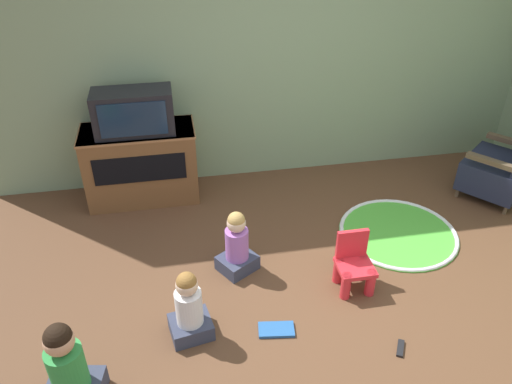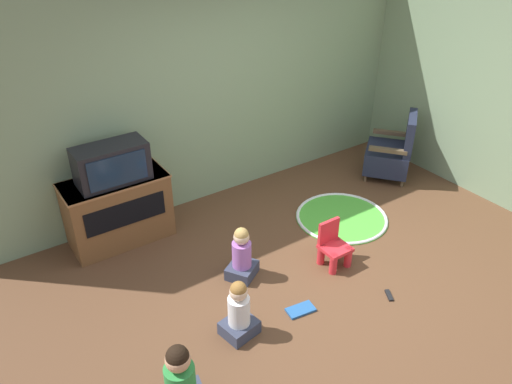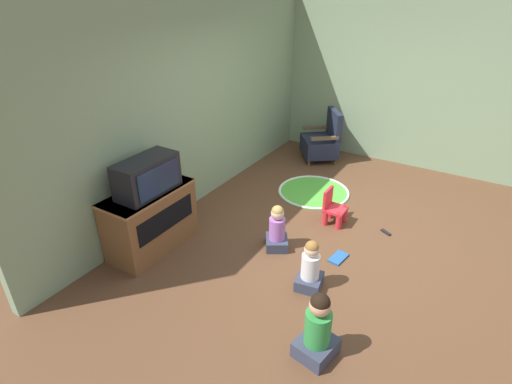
{
  "view_description": "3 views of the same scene",
  "coord_description": "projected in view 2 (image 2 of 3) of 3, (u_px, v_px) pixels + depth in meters",
  "views": [
    {
      "loc": [
        -1.1,
        -2.67,
        2.87
      ],
      "look_at": [
        -0.49,
        0.68,
        0.66
      ],
      "focal_mm": 35.0,
      "sensor_mm": 36.0,
      "label": 1
    },
    {
      "loc": [
        -2.76,
        -2.8,
        3.35
      ],
      "look_at": [
        -0.37,
        0.72,
        0.79
      ],
      "focal_mm": 35.0,
      "sensor_mm": 36.0,
      "label": 2
    },
    {
      "loc": [
        -4.22,
        -1.36,
        2.9
      ],
      "look_at": [
        -0.6,
        0.87,
        0.64
      ],
      "focal_mm": 28.0,
      "sensor_mm": 36.0,
      "label": 3
    }
  ],
  "objects": [
    {
      "name": "ground_plane",
      "position": [
        326.0,
        279.0,
        5.04
      ],
      "size": [
        30.0,
        30.0,
        0.0
      ],
      "primitive_type": "plane",
      "color": "brown"
    },
    {
      "name": "wall_back",
      "position": [
        207.0,
        85.0,
        5.79
      ],
      "size": [
        5.82,
        0.12,
        2.86
      ],
      "color": "gray",
      "rests_on": "ground_plane"
    },
    {
      "name": "tv_cabinet",
      "position": [
        118.0,
        209.0,
        5.43
      ],
      "size": [
        1.11,
        0.53,
        0.76
      ],
      "color": "brown",
      "rests_on": "ground_plane"
    },
    {
      "name": "television",
      "position": [
        112.0,
        164.0,
        5.1
      ],
      "size": [
        0.74,
        0.37,
        0.41
      ],
      "color": "black",
      "rests_on": "tv_cabinet"
    },
    {
      "name": "black_armchair",
      "position": [
        392.0,
        153.0,
        6.72
      ],
      "size": [
        0.86,
        0.85,
        0.9
      ],
      "rotation": [
        0.0,
        0.0,
        3.82
      ],
      "color": "brown",
      "rests_on": "ground_plane"
    },
    {
      "name": "yellow_kid_chair",
      "position": [
        333.0,
        248.0,
        5.16
      ],
      "size": [
        0.29,
        0.27,
        0.49
      ],
      "rotation": [
        0.0,
        0.0,
        0.0
      ],
      "color": "red",
      "rests_on": "ground_plane"
    },
    {
      "name": "play_mat",
      "position": [
        342.0,
        217.0,
        5.98
      ],
      "size": [
        1.1,
        1.1,
        0.04
      ],
      "color": "green",
      "rests_on": "ground_plane"
    },
    {
      "name": "child_watching_left",
      "position": [
        239.0,
        312.0,
        4.3
      ],
      "size": [
        0.34,
        0.31,
        0.58
      ],
      "rotation": [
        0.0,
        0.0,
        0.17
      ],
      "color": "#33384C",
      "rests_on": "ground_plane"
    },
    {
      "name": "child_watching_center",
      "position": [
        242.0,
        256.0,
        4.96
      ],
      "size": [
        0.39,
        0.38,
        0.58
      ],
      "rotation": [
        0.0,
        0.0,
        0.55
      ],
      "color": "#33384C",
      "rests_on": "ground_plane"
    },
    {
      "name": "book",
      "position": [
        301.0,
        310.0,
        4.65
      ],
      "size": [
        0.28,
        0.18,
        0.02
      ],
      "rotation": [
        0.0,
        0.0,
        3.0
      ],
      "color": "#235699",
      "rests_on": "ground_plane"
    },
    {
      "name": "remote_control",
      "position": [
        389.0,
        295.0,
        4.82
      ],
      "size": [
        0.11,
        0.15,
        0.02
      ],
      "rotation": [
        0.0,
        0.0,
        1.06
      ],
      "color": "black",
      "rests_on": "ground_plane"
    }
  ]
}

